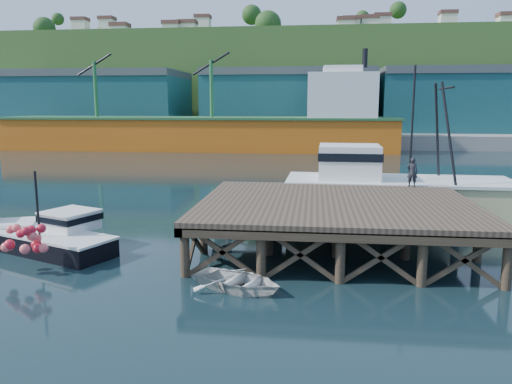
# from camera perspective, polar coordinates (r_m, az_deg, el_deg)

# --- Properties ---
(ground) EXTENTS (300.00, 300.00, 0.00)m
(ground) POSITION_cam_1_polar(r_m,az_deg,el_deg) (23.42, -4.68, -5.80)
(ground) COLOR black
(ground) RESTS_ON ground
(wharf) EXTENTS (12.00, 10.00, 2.62)m
(wharf) POSITION_cam_1_polar(r_m,az_deg,el_deg) (22.36, 9.12, -1.53)
(wharf) COLOR brown
(wharf) RESTS_ON ground
(far_quay) EXTENTS (160.00, 40.00, 2.00)m
(far_quay) POSITION_cam_1_polar(r_m,az_deg,el_deg) (92.35, 3.90, 6.59)
(far_quay) COLOR gray
(far_quay) RESTS_ON ground
(warehouse_left) EXTENTS (32.00, 16.00, 9.00)m
(warehouse_left) POSITION_cam_1_polar(r_m,az_deg,el_deg) (95.63, -17.98, 9.55)
(warehouse_left) COLOR #1A5458
(warehouse_left) RESTS_ON far_quay
(warehouse_mid) EXTENTS (28.00, 16.00, 9.00)m
(warehouse_mid) POSITION_cam_1_polar(r_m,az_deg,el_deg) (87.21, 3.77, 10.01)
(warehouse_mid) COLOR #1A5458
(warehouse_mid) RESTS_ON far_quay
(warehouse_right) EXTENTS (30.00, 16.00, 9.00)m
(warehouse_right) POSITION_cam_1_polar(r_m,az_deg,el_deg) (90.75, 23.31, 9.23)
(warehouse_right) COLOR #1A5458
(warehouse_right) RESTS_ON far_quay
(cargo_ship) EXTENTS (55.50, 10.00, 13.75)m
(cargo_ship) POSITION_cam_1_polar(r_m,az_deg,el_deg) (71.34, -3.83, 7.48)
(cargo_ship) COLOR orange
(cargo_ship) RESTS_ON ground
(hillside) EXTENTS (220.00, 50.00, 22.00)m
(hillside) POSITION_cam_1_polar(r_m,az_deg,el_deg) (122.26, 4.66, 12.08)
(hillside) COLOR #2D511E
(hillside) RESTS_ON ground
(boat_black) EXTENTS (6.28, 5.23, 3.65)m
(boat_black) POSITION_cam_1_polar(r_m,az_deg,el_deg) (23.48, -21.83, -4.76)
(boat_black) COLOR black
(boat_black) RESTS_ON ground
(trawler) EXTENTS (12.80, 4.89, 8.49)m
(trawler) POSITION_cam_1_polar(r_m,az_deg,el_deg) (29.51, 15.45, 0.62)
(trawler) COLOR beige
(trawler) RESTS_ON ground
(dinghy) EXTENTS (3.91, 3.43, 0.67)m
(dinghy) POSITION_cam_1_polar(r_m,az_deg,el_deg) (17.54, -2.03, -10.07)
(dinghy) COLOR silver
(dinghy) RESTS_ON ground
(dockworker) EXTENTS (0.64, 0.53, 1.52)m
(dockworker) POSITION_cam_1_polar(r_m,az_deg,el_deg) (27.20, 17.43, 2.18)
(dockworker) COLOR black
(dockworker) RESTS_ON wharf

